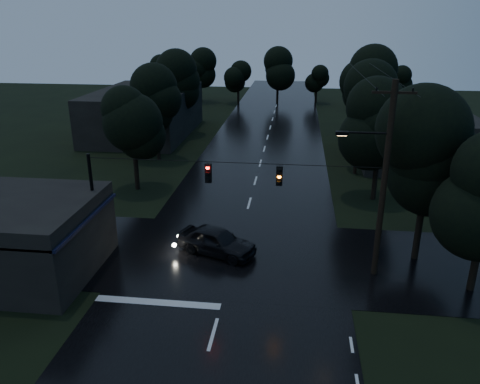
# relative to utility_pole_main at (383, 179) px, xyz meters

# --- Properties ---
(main_road) EXTENTS (12.00, 120.00, 0.02)m
(main_road) POSITION_rel_utility_pole_main_xyz_m (-7.41, 19.00, -5.26)
(main_road) COLOR black
(main_road) RESTS_ON ground
(cross_street) EXTENTS (60.00, 9.00, 0.02)m
(cross_street) POSITION_rel_utility_pole_main_xyz_m (-7.41, 1.00, -5.26)
(cross_street) COLOR black
(cross_street) RESTS_ON ground
(building_far_right) EXTENTS (10.00, 14.00, 4.40)m
(building_far_right) POSITION_rel_utility_pole_main_xyz_m (6.59, 23.00, -3.06)
(building_far_right) COLOR black
(building_far_right) RESTS_ON ground
(building_far_left) EXTENTS (10.00, 16.00, 5.00)m
(building_far_left) POSITION_rel_utility_pole_main_xyz_m (-21.41, 29.00, -2.76)
(building_far_left) COLOR black
(building_far_left) RESTS_ON ground
(utility_pole_main) EXTENTS (3.50, 0.30, 10.00)m
(utility_pole_main) POSITION_rel_utility_pole_main_xyz_m (0.00, 0.00, 0.00)
(utility_pole_main) COLOR black
(utility_pole_main) RESTS_ON ground
(utility_pole_far) EXTENTS (2.00, 0.30, 7.50)m
(utility_pole_far) POSITION_rel_utility_pole_main_xyz_m (0.89, 17.00, -1.38)
(utility_pole_far) COLOR black
(utility_pole_far) RESTS_ON ground
(anchor_pole_left) EXTENTS (0.18, 0.18, 6.00)m
(anchor_pole_left) POSITION_rel_utility_pole_main_xyz_m (-14.91, 0.00, -2.26)
(anchor_pole_left) COLOR black
(anchor_pole_left) RESTS_ON ground
(span_signals) EXTENTS (15.00, 0.37, 1.12)m
(span_signals) POSITION_rel_utility_pole_main_xyz_m (-6.85, -0.01, -0.01)
(span_signals) COLOR black
(span_signals) RESTS_ON ground
(tree_corner_near) EXTENTS (4.48, 4.48, 9.44)m
(tree_corner_near) POSITION_rel_utility_pole_main_xyz_m (2.59, 2.00, 0.74)
(tree_corner_near) COLOR black
(tree_corner_near) RESTS_ON ground
(tree_left_a) EXTENTS (3.92, 3.92, 8.26)m
(tree_left_a) POSITION_rel_utility_pole_main_xyz_m (-16.41, 11.00, -0.02)
(tree_left_a) COLOR black
(tree_left_a) RESTS_ON ground
(tree_left_b) EXTENTS (4.20, 4.20, 8.85)m
(tree_left_b) POSITION_rel_utility_pole_main_xyz_m (-17.01, 19.00, 0.36)
(tree_left_b) COLOR black
(tree_left_b) RESTS_ON ground
(tree_left_c) EXTENTS (4.48, 4.48, 9.44)m
(tree_left_c) POSITION_rel_utility_pole_main_xyz_m (-17.61, 29.00, 0.74)
(tree_left_c) COLOR black
(tree_left_c) RESTS_ON ground
(tree_right_a) EXTENTS (4.20, 4.20, 8.85)m
(tree_right_a) POSITION_rel_utility_pole_main_xyz_m (1.59, 11.00, 0.36)
(tree_right_a) COLOR black
(tree_right_a) RESTS_ON ground
(tree_right_b) EXTENTS (4.48, 4.48, 9.44)m
(tree_right_b) POSITION_rel_utility_pole_main_xyz_m (2.19, 19.00, 0.74)
(tree_right_b) COLOR black
(tree_right_b) RESTS_ON ground
(tree_right_c) EXTENTS (4.76, 4.76, 10.03)m
(tree_right_c) POSITION_rel_utility_pole_main_xyz_m (2.79, 29.00, 1.11)
(tree_right_c) COLOR black
(tree_right_c) RESTS_ON ground
(car) EXTENTS (4.93, 3.38, 1.56)m
(car) POSITION_rel_utility_pole_main_xyz_m (-8.46, 1.22, -4.48)
(car) COLOR black
(car) RESTS_ON ground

